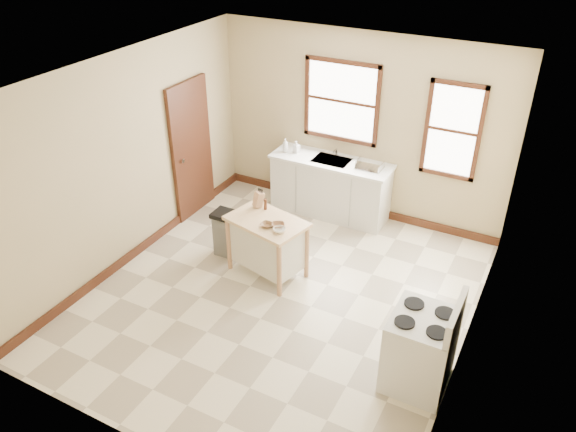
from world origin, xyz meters
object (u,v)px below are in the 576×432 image
(pepper_grinder, at_px, (265,204))
(dish_rack, at_px, (370,165))
(bowl_b, at_px, (278,225))
(gas_stove, at_px, (421,340))
(soap_bottle_b, at_px, (296,147))
(trash_bin, at_px, (226,233))
(soap_bottle_a, at_px, (285,145))
(bowl_c, at_px, (279,230))
(knife_block, at_px, (258,200))
(bowl_a, at_px, (267,225))
(kitchen_island, at_px, (267,247))

(pepper_grinder, bearing_deg, dish_rack, 61.89)
(bowl_b, xyz_separation_m, gas_stove, (2.11, -0.87, -0.28))
(soap_bottle_b, bearing_deg, gas_stove, -33.09)
(trash_bin, bearing_deg, soap_bottle_a, 86.85)
(dish_rack, xyz_separation_m, trash_bin, (-1.42, -1.69, -0.64))
(soap_bottle_b, distance_m, pepper_grinder, 1.62)
(bowl_c, xyz_separation_m, trash_bin, (-1.00, 0.29, -0.51))
(knife_block, height_order, bowl_a, knife_block)
(kitchen_island, xyz_separation_m, pepper_grinder, (-0.15, 0.23, 0.48))
(pepper_grinder, relative_size, bowl_a, 0.98)
(soap_bottle_b, height_order, bowl_b, soap_bottle_b)
(trash_bin, xyz_separation_m, gas_stove, (3.04, -1.06, 0.23))
(gas_stove, bearing_deg, bowl_c, 159.26)
(bowl_c, relative_size, gas_stove, 0.14)
(pepper_grinder, distance_m, gas_stove, 2.75)
(pepper_grinder, distance_m, trash_bin, 0.81)
(dish_rack, xyz_separation_m, bowl_b, (-0.49, -1.89, -0.13))
(soap_bottle_a, relative_size, bowl_c, 1.42)
(bowl_b, bearing_deg, gas_stove, -22.37)
(dish_rack, xyz_separation_m, kitchen_island, (-0.69, -1.82, -0.56))
(soap_bottle_a, relative_size, dish_rack, 0.58)
(trash_bin, bearing_deg, pepper_grinder, 9.82)
(soap_bottle_a, relative_size, knife_block, 1.11)
(soap_bottle_a, height_order, bowl_b, soap_bottle_a)
(knife_block, distance_m, trash_bin, 0.75)
(soap_bottle_b, height_order, knife_block, soap_bottle_b)
(soap_bottle_a, bearing_deg, bowl_c, -76.27)
(bowl_a, bearing_deg, pepper_grinder, 121.90)
(kitchen_island, xyz_separation_m, knife_block, (-0.27, 0.25, 0.51))
(kitchen_island, bearing_deg, gas_stove, -8.75)
(soap_bottle_a, bearing_deg, bowl_a, -80.91)
(soap_bottle_a, relative_size, trash_bin, 0.34)
(kitchen_island, xyz_separation_m, bowl_b, (0.20, -0.07, 0.43))
(trash_bin, bearing_deg, bowl_b, -12.79)
(soap_bottle_a, xyz_separation_m, pepper_grinder, (0.51, -1.52, -0.14))
(pepper_grinder, xyz_separation_m, bowl_c, (0.42, -0.40, -0.05))
(soap_bottle_a, xyz_separation_m, gas_stove, (2.98, -2.69, -0.47))
(kitchen_island, height_order, bowl_c, bowl_c)
(dish_rack, xyz_separation_m, knife_block, (-0.96, -1.56, -0.05))
(soap_bottle_b, height_order, gas_stove, gas_stove)
(soap_bottle_a, xyz_separation_m, trash_bin, (-0.06, -1.63, -0.70))
(soap_bottle_b, bearing_deg, soap_bottle_a, -148.27)
(soap_bottle_a, distance_m, pepper_grinder, 1.61)
(knife_block, bearing_deg, bowl_a, -20.70)
(soap_bottle_b, xyz_separation_m, knife_block, (0.23, -1.56, -0.10))
(dish_rack, height_order, trash_bin, dish_rack)
(bowl_a, relative_size, gas_stove, 0.14)
(bowl_c, bearing_deg, kitchen_island, 148.75)
(pepper_grinder, xyz_separation_m, bowl_a, (0.22, -0.36, -0.06))
(dish_rack, height_order, bowl_a, dish_rack)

